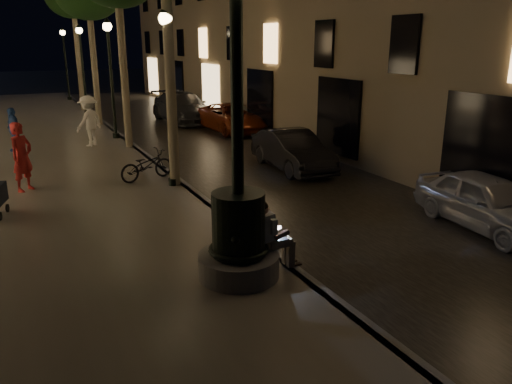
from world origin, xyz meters
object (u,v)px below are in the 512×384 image
car_second (292,150)px  pedestrian_white (89,121)px  lamp_curb_d (65,54)px  car_third (233,118)px  bicycle (147,165)px  lamp_curb_a (168,75)px  lamp_curb_b (110,63)px  seated_man_laptop (270,233)px  pedestrian_blue (14,130)px  pedestrian_red (22,157)px  car_rear (183,107)px  lamp_curb_c (82,58)px  car_front (488,202)px  fountain_lamppost (238,221)px

car_second → pedestrian_white: size_ratio=2.04×
lamp_curb_d → car_second: (4.30, -23.25, -2.59)m
car_third → bicycle: bearing=-131.0°
lamp_curb_d → car_third: lamp_curb_d is taller
lamp_curb_a → lamp_curb_b: same height
seated_man_laptop → pedestrian_blue: bearing=106.2°
pedestrian_red → lamp_curb_a: bearing=-62.2°
car_third → pedestrian_white: 6.90m
lamp_curb_a → car_rear: 13.16m
lamp_curb_c → car_second: bearing=-74.3°
lamp_curb_c → lamp_curb_d: bearing=90.0°
car_front → pedestrian_red: (-9.26, 7.19, 0.50)m
seated_man_laptop → pedestrian_white: 12.82m
lamp_curb_b → bicycle: bearing=-94.2°
fountain_lamppost → lamp_curb_d: fountain_lamppost is taller
lamp_curb_b → car_second: lamp_curb_b is taller
car_second → lamp_curb_c: bearing=109.6°
lamp_curb_d → bicycle: lamp_curb_d is taller
car_second → car_front: bearing=-76.0°
lamp_curb_c → car_rear: (4.35, -3.83, -2.48)m
lamp_curb_c → car_third: lamp_curb_c is taller
car_rear → bicycle: size_ratio=3.12×
car_front → car_rear: (-1.15, 18.09, 0.13)m
car_second → bicycle: 4.82m
fountain_lamppost → lamp_curb_d: bearing=88.7°
fountain_lamppost → car_third: 15.62m
lamp_curb_a → lamp_curb_b: 8.00m
lamp_curb_a → pedestrian_blue: bearing=119.2°
car_third → lamp_curb_d: bearing=107.3°
car_second → car_rear: bearing=93.6°
fountain_lamppost → lamp_curb_b: 14.16m
fountain_lamppost → seated_man_laptop: size_ratio=4.04×
pedestrian_blue → bicycle: (3.32, -6.01, -0.37)m
car_front → bicycle: size_ratio=2.20×
lamp_curb_b → pedestrian_blue: (-3.84, -1.11, -2.23)m
car_second → bicycle: (-4.82, 0.13, -0.01)m
lamp_curb_a → pedestrian_blue: (-3.84, 6.89, -2.23)m
seated_man_laptop → lamp_curb_a: bearing=89.2°
pedestrian_white → lamp_curb_d: bearing=-133.2°
pedestrian_red → bicycle: bearing=-50.4°
car_second → car_rear: car_rear is taller
fountain_lamppost → pedestrian_blue: (-3.14, 12.89, -0.20)m
bicycle → fountain_lamppost: bearing=162.6°
lamp_curb_c → pedestrian_blue: 10.13m
lamp_curb_a → pedestrian_blue: lamp_curb_a is taller
fountain_lamppost → car_front: bearing=0.8°
car_third → car_rear: bearing=104.6°
fountain_lamppost → pedestrian_blue: fountain_lamppost is taller
lamp_curb_b → pedestrian_blue: bearing=-163.9°
car_third → pedestrian_white: bearing=-169.0°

